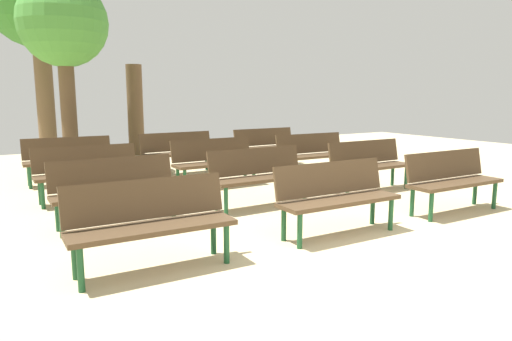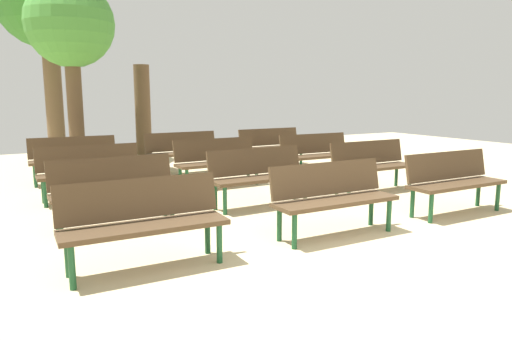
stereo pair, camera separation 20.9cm
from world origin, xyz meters
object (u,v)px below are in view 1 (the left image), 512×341
at_px(bench_r3_c0, 69,157).
at_px(bench_r2_c1, 215,159).
at_px(bench_r3_c2, 266,144).
at_px(bench_r0_c2, 451,177).
at_px(bench_r1_c0, 115,187).
at_px(bench_r3_c1, 178,150).
at_px(bench_r2_c2, 312,152).
at_px(bench_r0_c1, 336,193).
at_px(tree_2, 135,110).
at_px(bench_r0_c0, 151,219).
at_px(bench_r1_c1, 259,173).
at_px(tree_0, 63,26).
at_px(bench_r1_c2, 369,162).
at_px(bench_r2_c0, 87,170).

bearing_deg(bench_r3_c0, bench_r2_c1, -34.38).
bearing_deg(bench_r3_c2, bench_r0_c2, -91.28).
distance_m(bench_r1_c0, bench_r3_c1, 3.97).
distance_m(bench_r2_c2, bench_r3_c2, 1.72).
bearing_deg(bench_r0_c1, bench_r0_c2, 0.28).
relative_size(bench_r0_c1, bench_r3_c0, 0.99).
relative_size(bench_r2_c1, tree_2, 0.64).
height_order(bench_r0_c0, bench_r1_c1, same).
distance_m(bench_r2_c2, tree_0, 5.90).
bearing_deg(bench_r3_c2, bench_r3_c1, 178.61).
relative_size(bench_r1_c0, bench_r2_c2, 0.99).
distance_m(bench_r0_c1, bench_r0_c2, 2.16).
bearing_deg(bench_r2_c2, bench_r3_c0, 159.87).
relative_size(bench_r0_c0, bench_r2_c1, 1.01).
relative_size(bench_r0_c0, bench_r1_c2, 1.01).
relative_size(bench_r1_c1, bench_r2_c1, 1.00).
xyz_separation_m(bench_r3_c2, tree_0, (-4.10, 1.61, 2.60)).
xyz_separation_m(bench_r3_c0, bench_r3_c2, (4.42, -0.11, 0.00)).
distance_m(bench_r2_c1, bench_r3_c2, 2.71).
height_order(bench_r0_c1, tree_2, tree_2).
relative_size(bench_r2_c0, tree_2, 0.65).
distance_m(bench_r2_c2, bench_r3_c0, 4.80).
height_order(bench_r0_c1, bench_r1_c0, same).
height_order(bench_r1_c1, bench_r3_c0, same).
height_order(bench_r1_c0, bench_r1_c1, same).
bearing_deg(tree_2, bench_r2_c1, -91.83).
xyz_separation_m(bench_r0_c2, tree_0, (-4.00, 6.69, 2.60)).
bearing_deg(bench_r2_c2, bench_r3_c2, 92.96).
distance_m(bench_r3_c0, bench_r3_c1, 2.21).
relative_size(bench_r0_c0, bench_r2_c0, 1.00).
bearing_deg(bench_r3_c0, tree_2, 58.33).
distance_m(bench_r0_c2, bench_r3_c1, 5.55).
height_order(bench_r0_c1, bench_r3_c0, same).
bearing_deg(bench_r1_c2, bench_r3_c1, 123.34).
height_order(bench_r2_c1, bench_r3_c2, same).
distance_m(bench_r0_c2, tree_0, 8.22).
xyz_separation_m(bench_r1_c1, bench_r2_c1, (0.10, 1.71, 0.00)).
relative_size(bench_r2_c1, bench_r3_c1, 1.00).
distance_m(bench_r0_c0, bench_r1_c2, 4.80).
bearing_deg(bench_r1_c2, bench_r1_c0, 179.01).
relative_size(bench_r1_c0, bench_r2_c1, 1.00).
distance_m(bench_r2_c0, bench_r3_c1, 2.77).
xyz_separation_m(bench_r1_c0, tree_0, (0.34, 4.84, 2.60)).
relative_size(bench_r1_c0, bench_r3_c2, 1.00).
height_order(bench_r0_c2, bench_r3_c1, same).
relative_size(bench_r1_c2, bench_r2_c2, 0.99).
relative_size(bench_r1_c1, bench_r3_c2, 1.00).
xyz_separation_m(bench_r1_c0, bench_r3_c0, (0.02, 3.34, 0.00)).
relative_size(bench_r1_c1, bench_r3_c0, 0.99).
bearing_deg(bench_r1_c2, bench_r0_c2, -91.74).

